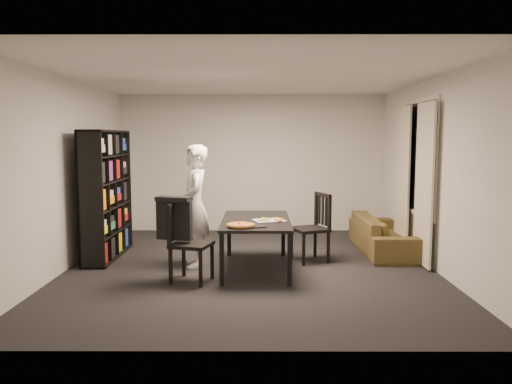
{
  "coord_description": "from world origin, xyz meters",
  "views": [
    {
      "loc": [
        0.1,
        -6.78,
        1.8
      ],
      "look_at": [
        0.08,
        0.0,
        1.05
      ],
      "focal_mm": 35.0,
      "sensor_mm": 36.0,
      "label": 1
    }
  ],
  "objects_px": {
    "chair_left": "(184,237)",
    "chair_right": "(316,222)",
    "bookshelf": "(107,194)",
    "baking_tray": "(248,226)",
    "pepperoni_pizza": "(241,225)",
    "person": "(195,206)",
    "dining_table": "(256,224)",
    "sofa": "(384,234)"
  },
  "relations": [
    {
      "from": "chair_left",
      "to": "chair_right",
      "type": "xyz_separation_m",
      "value": [
        1.76,
        1.04,
        0.0
      ]
    },
    {
      "from": "dining_table",
      "to": "person",
      "type": "distance_m",
      "value": 0.9
    },
    {
      "from": "chair_right",
      "to": "sofa",
      "type": "height_order",
      "value": "chair_right"
    },
    {
      "from": "chair_right",
      "to": "chair_left",
      "type": "bearing_deg",
      "value": -81.24
    },
    {
      "from": "dining_table",
      "to": "sofa",
      "type": "bearing_deg",
      "value": 27.73
    },
    {
      "from": "bookshelf",
      "to": "baking_tray",
      "type": "distance_m",
      "value": 2.47
    },
    {
      "from": "dining_table",
      "to": "baking_tray",
      "type": "xyz_separation_m",
      "value": [
        -0.1,
        -0.52,
        0.07
      ]
    },
    {
      "from": "sofa",
      "to": "bookshelf",
      "type": "bearing_deg",
      "value": 94.81
    },
    {
      "from": "baking_tray",
      "to": "sofa",
      "type": "relative_size",
      "value": 0.21
    },
    {
      "from": "bookshelf",
      "to": "pepperoni_pizza",
      "type": "height_order",
      "value": "bookshelf"
    },
    {
      "from": "bookshelf",
      "to": "chair_right",
      "type": "height_order",
      "value": "bookshelf"
    },
    {
      "from": "bookshelf",
      "to": "chair_right",
      "type": "bearing_deg",
      "value": -4.25
    },
    {
      "from": "bookshelf",
      "to": "pepperoni_pizza",
      "type": "xyz_separation_m",
      "value": [
        2.04,
        -1.27,
        -0.24
      ]
    },
    {
      "from": "dining_table",
      "to": "sofa",
      "type": "relative_size",
      "value": 0.86
    },
    {
      "from": "dining_table",
      "to": "person",
      "type": "relative_size",
      "value": 0.97
    },
    {
      "from": "bookshelf",
      "to": "sofa",
      "type": "relative_size",
      "value": 0.99
    },
    {
      "from": "sofa",
      "to": "chair_left",
      "type": "bearing_deg",
      "value": 119.3
    },
    {
      "from": "chair_right",
      "to": "sofa",
      "type": "bearing_deg",
      "value": 95.33
    },
    {
      "from": "dining_table",
      "to": "pepperoni_pizza",
      "type": "height_order",
      "value": "pepperoni_pizza"
    },
    {
      "from": "person",
      "to": "bookshelf",
      "type": "bearing_deg",
      "value": -122.27
    },
    {
      "from": "chair_left",
      "to": "sofa",
      "type": "relative_size",
      "value": 0.51
    },
    {
      "from": "baking_tray",
      "to": "chair_left",
      "type": "bearing_deg",
      "value": -176.26
    },
    {
      "from": "person",
      "to": "pepperoni_pizza",
      "type": "height_order",
      "value": "person"
    },
    {
      "from": "person",
      "to": "sofa",
      "type": "height_order",
      "value": "person"
    },
    {
      "from": "chair_left",
      "to": "baking_tray",
      "type": "distance_m",
      "value": 0.8
    },
    {
      "from": "dining_table",
      "to": "chair_left",
      "type": "distance_m",
      "value": 1.06
    },
    {
      "from": "chair_right",
      "to": "person",
      "type": "relative_size",
      "value": 0.58
    },
    {
      "from": "dining_table",
      "to": "person",
      "type": "bearing_deg",
      "value": 169.11
    },
    {
      "from": "bookshelf",
      "to": "dining_table",
      "type": "relative_size",
      "value": 1.16
    },
    {
      "from": "chair_right",
      "to": "baking_tray",
      "type": "bearing_deg",
      "value": -66.31
    },
    {
      "from": "chair_right",
      "to": "person",
      "type": "height_order",
      "value": "person"
    },
    {
      "from": "chair_right",
      "to": "person",
      "type": "bearing_deg",
      "value": -101.81
    },
    {
      "from": "person",
      "to": "pepperoni_pizza",
      "type": "xyz_separation_m",
      "value": [
        0.67,
        -0.73,
        -0.14
      ]
    },
    {
      "from": "chair_left",
      "to": "chair_right",
      "type": "relative_size",
      "value": 1.0
    },
    {
      "from": "person",
      "to": "chair_right",
      "type": "bearing_deg",
      "value": 89.0
    },
    {
      "from": "dining_table",
      "to": "chair_left",
      "type": "xyz_separation_m",
      "value": [
        -0.89,
        -0.57,
        -0.06
      ]
    },
    {
      "from": "chair_left",
      "to": "bookshelf",
      "type": "bearing_deg",
      "value": 62.03
    },
    {
      "from": "person",
      "to": "pepperoni_pizza",
      "type": "relative_size",
      "value": 4.84
    },
    {
      "from": "person",
      "to": "sofa",
      "type": "distance_m",
      "value": 3.05
    },
    {
      "from": "bookshelf",
      "to": "chair_right",
      "type": "xyz_separation_m",
      "value": [
        3.1,
        -0.23,
        -0.39
      ]
    },
    {
      "from": "chair_left",
      "to": "person",
      "type": "distance_m",
      "value": 0.79
    },
    {
      "from": "bookshelf",
      "to": "baking_tray",
      "type": "xyz_separation_m",
      "value": [
        2.13,
        -1.22,
        -0.26
      ]
    }
  ]
}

